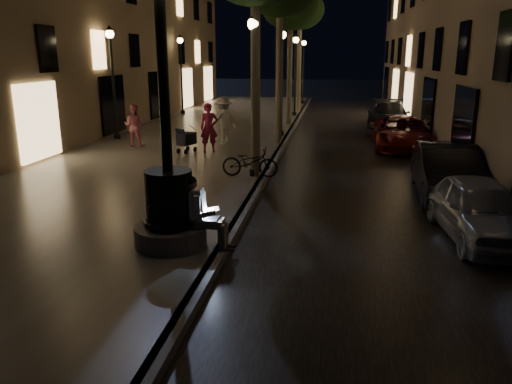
% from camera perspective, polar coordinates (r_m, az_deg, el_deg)
% --- Properties ---
extents(ground, '(120.00, 120.00, 0.00)m').
position_cam_1_polar(ground, '(22.23, 3.35, 5.54)').
color(ground, black).
rests_on(ground, ground).
extents(cobble_lane, '(6.00, 45.00, 0.02)m').
position_cam_1_polar(cobble_lane, '(22.16, 11.13, 5.27)').
color(cobble_lane, black).
rests_on(cobble_lane, ground).
extents(promenade, '(8.00, 45.00, 0.20)m').
position_cam_1_polar(promenade, '(22.93, -6.70, 6.02)').
color(promenade, '#625D56').
rests_on(promenade, ground).
extents(curb_strip, '(0.25, 45.00, 0.20)m').
position_cam_1_polar(curb_strip, '(22.22, 3.36, 5.79)').
color(curb_strip, '#59595B').
rests_on(curb_strip, ground).
extents(fountain_lamppost, '(1.40, 1.40, 5.21)m').
position_cam_1_polar(fountain_lamppost, '(9.67, -9.92, -0.38)').
color(fountain_lamppost, '#59595B').
rests_on(fountain_lamppost, promenade).
extents(seated_man_laptop, '(1.04, 0.35, 1.41)m').
position_cam_1_polar(seated_man_laptop, '(9.58, -6.36, -2.11)').
color(seated_man_laptop, gray).
rests_on(seated_man_laptop, promenade).
extents(tree_third, '(3.00, 3.00, 7.20)m').
position_cam_1_polar(tree_third, '(27.01, 3.98, 20.34)').
color(tree_third, '#6B604C').
rests_on(tree_third, promenade).
extents(tree_far, '(3.00, 3.00, 7.50)m').
position_cam_1_polar(tree_far, '(32.99, 5.08, 19.93)').
color(tree_far, '#6B604C').
rests_on(tree_far, promenade).
extents(lamp_curb_a, '(0.36, 0.36, 4.81)m').
position_cam_1_polar(lamp_curb_a, '(15.00, -0.25, 13.24)').
color(lamp_curb_a, black).
rests_on(lamp_curb_a, promenade).
extents(lamp_curb_b, '(0.36, 0.36, 4.81)m').
position_cam_1_polar(lamp_curb_b, '(22.94, 2.96, 13.98)').
color(lamp_curb_b, black).
rests_on(lamp_curb_b, promenade).
extents(lamp_curb_c, '(0.36, 0.36, 4.81)m').
position_cam_1_polar(lamp_curb_c, '(30.90, 4.53, 14.32)').
color(lamp_curb_c, black).
rests_on(lamp_curb_c, promenade).
extents(lamp_curb_d, '(0.36, 0.36, 4.81)m').
position_cam_1_polar(lamp_curb_d, '(38.88, 5.45, 14.52)').
color(lamp_curb_d, black).
rests_on(lamp_curb_d, promenade).
extents(lamp_left_b, '(0.36, 0.36, 4.81)m').
position_cam_1_polar(lamp_left_b, '(22.86, -16.11, 13.41)').
color(lamp_left_b, black).
rests_on(lamp_left_b, promenade).
extents(lamp_left_c, '(0.36, 0.36, 4.81)m').
position_cam_1_polar(lamp_left_c, '(32.23, -8.57, 14.25)').
color(lamp_left_c, black).
rests_on(lamp_left_c, promenade).
extents(stroller, '(0.66, 1.03, 1.05)m').
position_cam_1_polar(stroller, '(19.15, -7.98, 6.02)').
color(stroller, black).
rests_on(stroller, promenade).
extents(car_front, '(1.82, 3.90, 1.29)m').
position_cam_1_polar(car_front, '(11.60, 24.17, -1.78)').
color(car_front, '#A2A5A9').
rests_on(car_front, ground).
extents(car_second, '(1.76, 4.46, 1.45)m').
position_cam_1_polar(car_second, '(14.62, 21.01, 2.21)').
color(car_second, black).
rests_on(car_second, ground).
extents(car_third, '(2.41, 4.90, 1.34)m').
position_cam_1_polar(car_third, '(21.70, 16.35, 6.49)').
color(car_third, maroon).
rests_on(car_third, ground).
extents(car_rear, '(2.45, 5.28, 1.49)m').
position_cam_1_polar(car_rear, '(26.86, 14.87, 8.37)').
color(car_rear, '#2A292E').
rests_on(car_rear, ground).
extents(pedestrian_red, '(0.79, 0.65, 1.86)m').
position_cam_1_polar(pedestrian_red, '(19.16, -5.38, 7.32)').
color(pedestrian_red, '#B0234A').
rests_on(pedestrian_red, promenade).
extents(pedestrian_pink, '(0.86, 0.69, 1.70)m').
position_cam_1_polar(pedestrian_pink, '(20.91, -13.76, 7.41)').
color(pedestrian_pink, '#DE7587').
rests_on(pedestrian_pink, promenade).
extents(pedestrian_white, '(1.40, 1.38, 1.93)m').
position_cam_1_polar(pedestrian_white, '(20.90, -3.72, 8.13)').
color(pedestrian_white, silver).
rests_on(pedestrian_white, promenade).
extents(bicycle, '(1.74, 0.65, 0.90)m').
position_cam_1_polar(bicycle, '(15.20, -0.70, 3.44)').
color(bicycle, black).
rests_on(bicycle, promenade).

